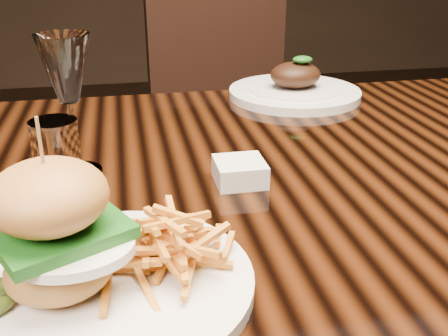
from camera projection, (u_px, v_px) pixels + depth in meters
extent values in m
cube|color=black|center=(247.00, 182.00, 0.80)|extent=(1.60, 0.90, 0.04)
cylinder|color=silver|center=(116.00, 284.00, 0.52)|extent=(0.27, 0.27, 0.01)
ellipsoid|color=olive|center=(59.00, 269.00, 0.49)|extent=(0.10, 0.10, 0.05)
ellipsoid|color=silver|center=(71.00, 250.00, 0.47)|extent=(0.11, 0.09, 0.01)
ellipsoid|color=orange|center=(97.00, 244.00, 0.47)|extent=(0.02, 0.02, 0.01)
cube|color=#1F6719|center=(54.00, 233.00, 0.47)|extent=(0.15, 0.15, 0.01)
ellipsoid|color=#955F29|center=(48.00, 196.00, 0.46)|extent=(0.11, 0.11, 0.06)
cylinder|color=olive|center=(43.00, 163.00, 0.45)|extent=(0.00, 0.00, 0.08)
cube|color=silver|center=(240.00, 172.00, 0.75)|extent=(0.09, 0.09, 0.03)
cylinder|color=white|center=(78.00, 171.00, 0.78)|extent=(0.07, 0.07, 0.00)
cylinder|color=white|center=(74.00, 137.00, 0.76)|extent=(0.01, 0.01, 0.11)
cone|color=white|center=(65.00, 69.00, 0.72)|extent=(0.08, 0.08, 0.09)
cylinder|color=white|center=(56.00, 151.00, 0.74)|extent=(0.07, 0.07, 0.09)
cylinder|color=silver|center=(294.00, 93.00, 1.15)|extent=(0.29, 0.29, 0.02)
cylinder|color=silver|center=(294.00, 92.00, 1.15)|extent=(0.20, 0.20, 0.02)
ellipsoid|color=black|center=(295.00, 75.00, 1.13)|extent=(0.11, 0.09, 0.06)
ellipsoid|color=#1F6719|center=(302.00, 59.00, 1.11)|extent=(0.04, 0.03, 0.02)
cube|color=black|center=(235.00, 152.00, 1.66)|extent=(0.50, 0.50, 0.06)
cube|color=black|center=(217.00, 59.00, 1.74)|extent=(0.46, 0.09, 0.50)
cylinder|color=black|center=(192.00, 253.00, 1.53)|extent=(0.04, 0.04, 0.45)
cylinder|color=black|center=(311.00, 234.00, 1.63)|extent=(0.04, 0.04, 0.45)
cylinder|color=black|center=(168.00, 197.00, 1.87)|extent=(0.04, 0.04, 0.45)
cylinder|color=black|center=(268.00, 184.00, 1.97)|extent=(0.04, 0.04, 0.45)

